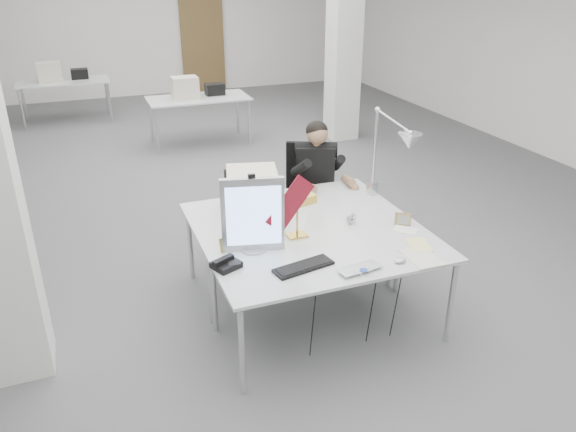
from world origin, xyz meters
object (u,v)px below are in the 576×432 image
(seated_person, at_px, (317,165))
(laptop, at_px, (364,272))
(desk_main, at_px, (332,255))
(bankers_lamp, at_px, (297,216))
(office_chair, at_px, (314,201))
(desk_phone, at_px, (226,265))
(monitor, at_px, (253,215))
(architect_lamp, at_px, (389,157))
(beige_monitor, at_px, (252,192))

(seated_person, bearing_deg, laptop, -78.71)
(desk_main, bearing_deg, bankers_lamp, 111.49)
(desk_main, distance_m, office_chair, 1.66)
(office_chair, relative_size, seated_person, 0.98)
(laptop, bearing_deg, bankers_lamp, 99.84)
(office_chair, xyz_separation_m, bankers_lamp, (-0.66, -1.19, 0.45))
(desk_main, distance_m, laptop, 0.36)
(desk_main, height_order, desk_phone, desk_phone)
(monitor, bearing_deg, desk_phone, -130.85)
(desk_main, distance_m, seated_person, 1.60)
(desk_main, xyz_separation_m, office_chair, (0.52, 1.55, -0.26))
(desk_main, xyz_separation_m, seated_person, (0.52, 1.50, 0.16))
(seated_person, height_order, architect_lamp, architect_lamp)
(laptop, relative_size, desk_phone, 1.78)
(office_chair, relative_size, bankers_lamp, 2.66)
(bankers_lamp, distance_m, architect_lamp, 1.08)
(desk_main, bearing_deg, laptop, -77.40)
(seated_person, bearing_deg, bankers_lamp, -95.45)
(desk_phone, bearing_deg, office_chair, 25.01)
(laptop, height_order, bankers_lamp, bankers_lamp)
(desk_main, distance_m, bankers_lamp, 0.44)
(seated_person, relative_size, beige_monitor, 2.34)
(laptop, height_order, desk_phone, desk_phone)
(monitor, bearing_deg, desk_main, -13.12)
(desk_phone, distance_m, beige_monitor, 0.96)
(monitor, bearing_deg, office_chair, 64.12)
(monitor, bearing_deg, bankers_lamp, 26.80)
(desk_phone, bearing_deg, laptop, -48.95)
(beige_monitor, bearing_deg, bankers_lamp, -55.83)
(office_chair, xyz_separation_m, monitor, (-1.06, -1.28, 0.56))
(seated_person, xyz_separation_m, desk_phone, (-1.32, -1.42, -0.12))
(laptop, distance_m, architect_lamp, 1.37)
(laptop, xyz_separation_m, architect_lamp, (0.77, 1.04, 0.43))
(bankers_lamp, xyz_separation_m, desk_phone, (-0.66, -0.28, -0.16))
(monitor, bearing_deg, laptop, -31.61)
(monitor, xyz_separation_m, desk_phone, (-0.27, -0.19, -0.27))
(laptop, relative_size, architect_lamp, 0.37)
(architect_lamp, bearing_deg, desk_phone, -146.64)
(architect_lamp, bearing_deg, monitor, -150.02)
(seated_person, bearing_deg, beige_monitor, -120.52)
(desk_phone, height_order, beige_monitor, beige_monitor)
(architect_lamp, bearing_deg, office_chair, 123.95)
(bankers_lamp, relative_size, architect_lamp, 0.41)
(office_chair, distance_m, monitor, 1.76)
(office_chair, height_order, laptop, office_chair)
(desk_main, height_order, bankers_lamp, bankers_lamp)
(desk_main, bearing_deg, seated_person, 70.91)
(bankers_lamp, bearing_deg, monitor, 179.40)
(laptop, distance_m, desk_phone, 0.98)
(seated_person, height_order, bankers_lamp, seated_person)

